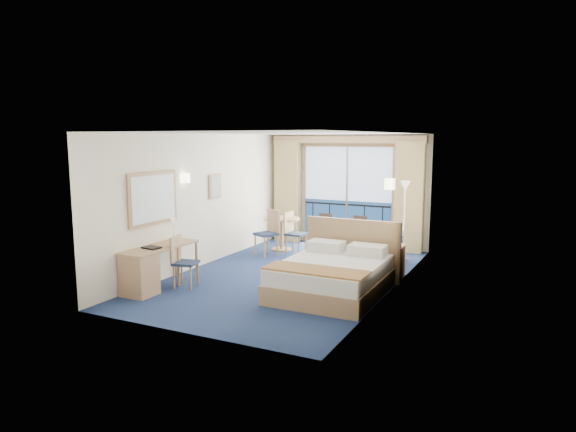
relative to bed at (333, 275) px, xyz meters
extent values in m
plane|color=navy|center=(-1.16, 0.69, -0.32)|extent=(6.50, 6.50, 0.00)
cube|color=white|center=(-1.16, 3.95, 1.03)|extent=(4.00, 0.02, 2.70)
cube|color=white|center=(-1.16, -2.57, 1.03)|extent=(4.00, 0.02, 2.70)
cube|color=white|center=(-3.17, 0.69, 1.03)|extent=(0.02, 6.50, 2.70)
cube|color=white|center=(0.85, 0.69, 1.03)|extent=(0.02, 6.50, 2.70)
cube|color=silver|center=(-1.16, 0.69, 2.39)|extent=(4.00, 6.50, 0.02)
cube|color=navy|center=(-1.16, 3.91, 0.24)|extent=(2.20, 0.02, 1.08)
cube|color=#BCD0F7|center=(-1.16, 3.91, 1.44)|extent=(2.20, 0.02, 1.32)
cube|color=#9E4F31|center=(-1.16, 3.91, -0.22)|extent=(2.20, 0.02, 0.20)
cube|color=black|center=(-1.16, 3.90, 0.68)|extent=(2.20, 0.02, 0.04)
cube|color=#A08456|center=(-1.16, 3.90, 2.14)|extent=(2.36, 0.03, 0.12)
cube|color=#A08456|center=(-2.31, 3.90, 0.88)|extent=(0.06, 0.03, 2.40)
cube|color=#A08456|center=(-0.01, 3.90, 0.88)|extent=(0.06, 0.03, 2.40)
cube|color=silver|center=(-1.16, 3.90, 0.88)|extent=(0.05, 0.02, 2.40)
cube|color=#3B281B|center=(-0.81, 3.90, 0.08)|extent=(0.35, 0.02, 0.70)
cube|color=#3B281B|center=(-1.71, 3.90, 0.08)|extent=(0.35, 0.02, 0.70)
cube|color=#3B281B|center=(-1.21, 3.90, -0.02)|extent=(0.30, 0.02, 0.45)
cube|color=black|center=(-2.06, 3.90, 0.23)|extent=(0.02, 0.01, 0.90)
cube|color=black|center=(-1.61, 3.90, 0.23)|extent=(0.03, 0.01, 0.90)
cube|color=black|center=(-1.16, 3.90, 0.23)|extent=(0.03, 0.01, 0.90)
cube|color=black|center=(-0.71, 3.90, 0.23)|extent=(0.03, 0.01, 0.90)
cube|color=black|center=(-0.26, 3.90, 0.23)|extent=(0.02, 0.01, 0.90)
cube|color=tan|center=(-2.71, 3.76, 0.96)|extent=(0.65, 0.22, 2.55)
cube|color=tan|center=(0.39, 3.76, 0.96)|extent=(0.65, 0.22, 2.55)
cube|color=#A08456|center=(-1.16, 3.79, 2.26)|extent=(3.80, 0.25, 0.18)
cube|color=#A08456|center=(-3.13, -0.81, 1.23)|extent=(0.04, 1.25, 0.95)
cube|color=silver|center=(-3.11, -0.81, 1.23)|extent=(0.01, 1.12, 0.82)
cube|color=#A08456|center=(-3.13, 1.14, 1.28)|extent=(0.03, 0.42, 0.52)
cube|color=gray|center=(-3.11, 1.14, 1.28)|extent=(0.01, 0.34, 0.44)
cylinder|color=#FFEDB2|center=(-3.10, 0.09, 1.53)|extent=(0.18, 0.18, 0.18)
cylinder|color=#FFEDB2|center=(0.78, 0.54, 1.53)|extent=(0.18, 0.18, 0.18)
cube|color=#A08456|center=(0.00, -0.09, -0.16)|extent=(1.65, 2.06, 0.31)
cube|color=white|center=(0.00, -0.09, 0.12)|extent=(1.59, 2.00, 0.26)
cube|color=#B07B44|center=(0.00, -0.76, 0.26)|extent=(1.63, 0.57, 0.03)
cube|color=white|center=(-0.39, 0.65, 0.34)|extent=(0.64, 0.41, 0.19)
cube|color=white|center=(0.39, 0.65, 0.34)|extent=(0.64, 0.41, 0.19)
cube|color=#A08456|center=(0.00, 0.99, 0.25)|extent=(1.80, 0.06, 1.13)
cube|color=tan|center=(0.59, 1.50, -0.01)|extent=(0.47, 0.45, 0.62)
cube|color=silver|center=(0.62, 1.50, 0.34)|extent=(0.23, 0.20, 0.08)
imported|color=#4C515D|center=(0.12, 2.68, 0.00)|extent=(0.93, 0.94, 0.63)
cylinder|color=silver|center=(0.49, 2.94, -0.30)|extent=(0.24, 0.24, 0.03)
cylinder|color=silver|center=(0.49, 2.94, 0.49)|extent=(0.03, 0.03, 1.61)
cone|color=#F1E6CC|center=(0.49, 2.94, 1.30)|extent=(0.22, 0.22, 0.19)
cube|color=#A08456|center=(-2.88, -0.98, 0.40)|extent=(0.54, 1.57, 0.04)
cube|color=tan|center=(-2.88, -1.53, 0.03)|extent=(0.51, 0.47, 0.70)
cylinder|color=#A08456|center=(-3.12, -0.79, 0.03)|extent=(0.05, 0.05, 0.70)
cylinder|color=#A08456|center=(-2.63, -0.79, 0.03)|extent=(0.05, 0.05, 0.70)
cylinder|color=#A08456|center=(-3.12, -0.25, 0.03)|extent=(0.05, 0.05, 0.70)
cylinder|color=#A08456|center=(-2.63, -0.25, 0.03)|extent=(0.05, 0.05, 0.70)
cube|color=#202E4C|center=(-2.46, -0.79, 0.12)|extent=(0.47, 0.47, 0.05)
cube|color=#A08456|center=(-2.65, -0.84, 0.36)|extent=(0.12, 0.39, 0.46)
cylinder|color=#A08456|center=(-2.28, -0.91, -0.11)|extent=(0.03, 0.03, 0.42)
cylinder|color=#A08456|center=(-2.34, -0.61, -0.11)|extent=(0.03, 0.03, 0.42)
cylinder|color=#A08456|center=(-2.58, -0.98, -0.11)|extent=(0.03, 0.03, 0.42)
cylinder|color=#A08456|center=(-2.65, -0.68, -0.11)|extent=(0.03, 0.03, 0.42)
cube|color=black|center=(-2.88, -1.19, 0.43)|extent=(0.32, 0.26, 0.03)
cylinder|color=silver|center=(-2.91, -0.54, 0.45)|extent=(0.11, 0.11, 0.02)
cylinder|color=silver|center=(-2.91, -0.54, 0.62)|extent=(0.01, 0.01, 0.37)
cone|color=#F1E6CC|center=(-2.91, -0.54, 0.81)|extent=(0.10, 0.10, 0.09)
cylinder|color=#A08456|center=(-2.33, 2.67, 0.43)|extent=(0.85, 0.85, 0.04)
cylinder|color=#A08456|center=(-2.33, 2.67, 0.05)|extent=(0.09, 0.09, 0.74)
cylinder|color=#A08456|center=(-2.33, 2.67, -0.30)|extent=(0.47, 0.47, 0.03)
cube|color=#202E4C|center=(-1.84, 2.45, 0.14)|extent=(0.43, 0.43, 0.05)
cube|color=#A08456|center=(-2.04, 2.46, 0.39)|extent=(0.06, 0.41, 0.49)
cylinder|color=#A08456|center=(-1.69, 2.27, -0.10)|extent=(0.04, 0.04, 0.44)
cylinder|color=#A08456|center=(-1.67, 2.60, -0.10)|extent=(0.04, 0.04, 0.44)
cylinder|color=#A08456|center=(-2.02, 2.29, -0.10)|extent=(0.04, 0.04, 0.44)
cylinder|color=#A08456|center=(-2.00, 2.62, -0.10)|extent=(0.04, 0.04, 0.44)
cube|color=#202E4C|center=(-2.38, 2.01, 0.17)|extent=(0.58, 0.58, 0.05)
cube|color=#A08456|center=(-2.29, 2.20, 0.44)|extent=(0.41, 0.22, 0.52)
cylinder|color=#A08456|center=(-2.61, 1.93, -0.08)|extent=(0.04, 0.04, 0.47)
cylinder|color=#A08456|center=(-2.29, 1.78, -0.08)|extent=(0.04, 0.04, 0.47)
cylinder|color=#A08456|center=(-2.46, 2.25, -0.08)|extent=(0.04, 0.04, 0.47)
cylinder|color=#A08456|center=(-2.15, 2.10, -0.08)|extent=(0.04, 0.04, 0.47)
camera|label=1|loc=(3.01, -7.90, 2.29)|focal=32.00mm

